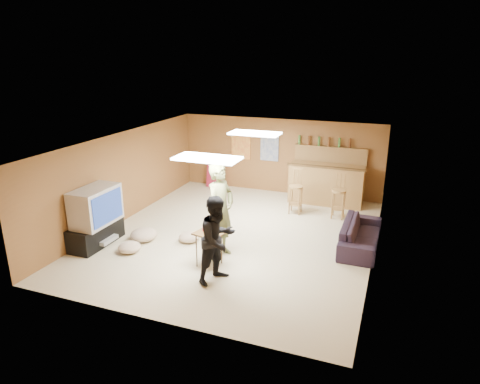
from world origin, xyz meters
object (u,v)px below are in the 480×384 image
(person_black, at_px, (218,239))
(person_olive, at_px, (220,211))
(tv_body, at_px, (96,206))
(sofa, at_px, (361,235))
(tray_table, at_px, (209,249))
(bar_counter, at_px, (326,184))

(person_black, bearing_deg, person_olive, 44.18)
(tv_body, xyz_separation_m, person_black, (3.05, -0.48, -0.09))
(tv_body, relative_size, sofa, 0.57)
(person_black, relative_size, sofa, 0.85)
(person_black, bearing_deg, tray_table, 64.04)
(bar_counter, xyz_separation_m, tray_table, (-1.50, -4.46, -0.20))
(bar_counter, height_order, person_black, person_black)
(tv_body, relative_size, person_black, 0.67)
(person_olive, bearing_deg, tv_body, 114.04)
(tv_body, height_order, person_olive, person_olive)
(bar_counter, bearing_deg, person_olive, -110.05)
(sofa, xyz_separation_m, tray_table, (-2.70, -1.92, 0.06))
(tray_table, bearing_deg, person_black, -49.79)
(tv_body, distance_m, person_black, 3.08)
(person_olive, relative_size, sofa, 1.02)
(tv_body, bearing_deg, tray_table, -0.24)
(person_olive, height_order, person_black, person_olive)
(person_black, height_order, sofa, person_black)
(person_olive, relative_size, tray_table, 2.85)
(bar_counter, height_order, tray_table, bar_counter)
(person_olive, distance_m, sofa, 3.10)
(bar_counter, xyz_separation_m, sofa, (1.20, -2.55, -0.27))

